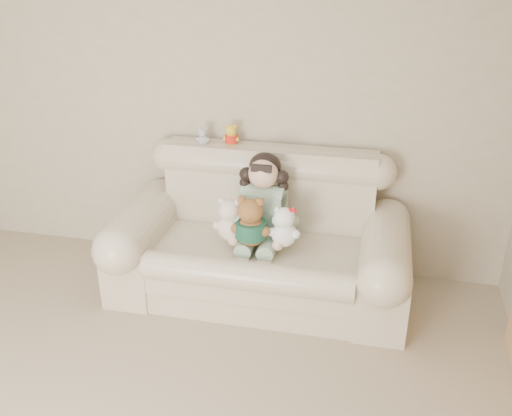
% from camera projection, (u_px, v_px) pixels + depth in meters
% --- Properties ---
extents(wall_back, '(4.50, 0.00, 4.50)m').
position_uv_depth(wall_back, '(210.00, 102.00, 4.25)').
color(wall_back, '#BAAC94').
rests_on(wall_back, ground).
extents(sofa, '(2.10, 0.95, 1.03)m').
position_uv_depth(sofa, '(259.00, 232.00, 4.03)').
color(sofa, beige).
rests_on(sofa, floor).
extents(seated_child, '(0.45, 0.53, 0.66)m').
position_uv_depth(seated_child, '(263.00, 198.00, 4.00)').
color(seated_child, '#2C7142').
rests_on(seated_child, sofa).
extents(brown_teddy, '(0.30, 0.25, 0.42)m').
position_uv_depth(brown_teddy, '(251.00, 217.00, 3.81)').
color(brown_teddy, brown).
rests_on(brown_teddy, sofa).
extents(white_cat, '(0.27, 0.24, 0.35)m').
position_uv_depth(white_cat, '(284.00, 223.00, 3.82)').
color(white_cat, white).
rests_on(white_cat, sofa).
extents(cream_teddy, '(0.25, 0.19, 0.37)m').
position_uv_depth(cream_teddy, '(230.00, 216.00, 3.89)').
color(cream_teddy, white).
rests_on(cream_teddy, sofa).
extents(yellow_mini_bear, '(0.13, 0.10, 0.19)m').
position_uv_depth(yellow_mini_bear, '(231.00, 133.00, 4.18)').
color(yellow_mini_bear, yellow).
rests_on(yellow_mini_bear, sofa).
extents(grey_mini_plush, '(0.12, 0.10, 0.16)m').
position_uv_depth(grey_mini_plush, '(203.00, 135.00, 4.20)').
color(grey_mini_plush, '#AAA9B0').
rests_on(grey_mini_plush, sofa).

